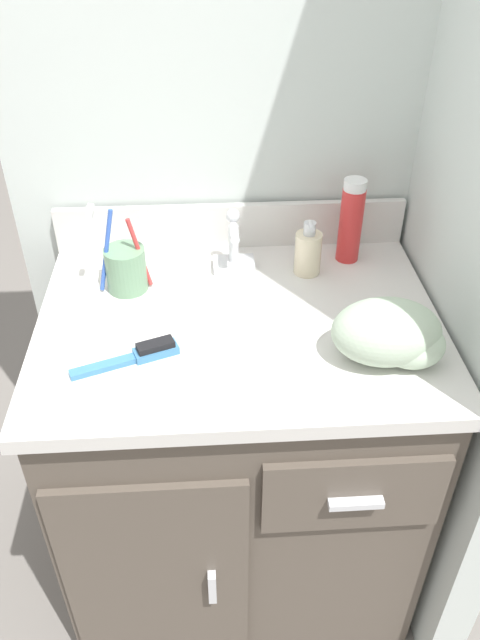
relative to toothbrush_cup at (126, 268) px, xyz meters
name	(u,v)px	position (x,y,z in m)	size (l,w,h in m)	color
ground_plane	(239,548)	(0.23, -0.12, -0.83)	(6.00, 6.00, 0.00)	slate
wall_back	(229,101)	(0.23, 0.22, 0.27)	(0.97, 0.08, 2.20)	silver
vanity	(239,448)	(0.22, -0.13, -0.42)	(0.79, 0.61, 0.78)	brown
backsplash	(231,225)	(0.23, 0.16, 0.00)	(0.79, 0.02, 0.10)	silver
sink_faucet	(234,250)	(0.23, 0.06, 0.00)	(0.09, 0.09, 0.14)	silver
toothbrush_cup	(126,268)	(0.00, 0.00, 0.00)	(0.12, 0.08, 0.20)	gray
soap_dispenser	(308,252)	(0.38, 0.04, 0.00)	(0.06, 0.06, 0.13)	beige
shaving_cream_can	(351,221)	(0.48, 0.09, 0.04)	(0.05, 0.05, 0.19)	red
hairbrush	(140,354)	(0.04, -0.23, -0.04)	(0.19, 0.09, 0.03)	teal
hand_towel	(392,335)	(0.49, -0.26, 0.00)	(0.20, 0.14, 0.11)	#A8BCA3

